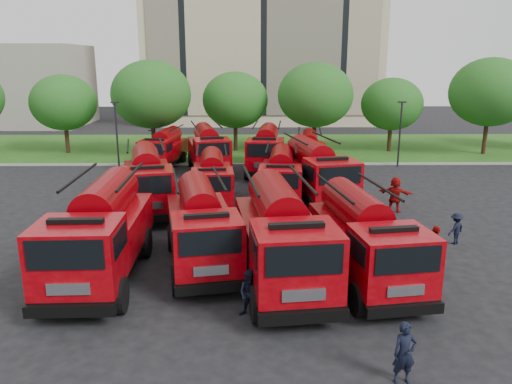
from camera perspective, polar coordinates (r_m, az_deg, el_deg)
ground at (r=22.85m, az=-1.44°, el=-6.10°), size 140.00×140.00×0.00m
lawn at (r=48.03m, az=-1.07°, el=5.14°), size 70.00×16.00×0.12m
curb at (r=40.07m, az=-1.13°, el=3.20°), size 70.00×0.30×0.14m
apartment_building at (r=69.43m, az=0.73°, el=18.44°), size 30.00×14.18×25.00m
side_building at (r=72.09m, az=-26.07°, el=10.88°), size 18.00×12.00×10.00m
tree_1 at (r=47.38m, az=-21.14°, el=9.50°), size 5.71×5.71×6.98m
tree_2 at (r=43.73m, az=-11.87°, el=10.86°), size 6.72×6.72×8.22m
tree_3 at (r=45.49m, az=-2.39°, el=10.46°), size 5.88×5.88×7.19m
tree_4 at (r=44.31m, az=6.80°, el=10.95°), size 6.55×6.55×8.01m
tree_5 at (r=46.76m, az=15.27°, el=9.66°), size 5.46×5.46×6.68m
tree_6 at (r=48.10m, az=25.21°, el=10.29°), size 6.89×6.89×8.42m
lamp_post_0 at (r=40.24m, az=-15.65°, el=6.78°), size 0.60×0.25×5.11m
lamp_post_1 at (r=40.62m, az=16.15°, el=6.82°), size 0.60×0.25×5.11m
fire_truck_0 at (r=19.93m, az=-17.36°, el=-4.40°), size 3.13×8.09×3.64m
fire_truck_1 at (r=20.38m, az=-6.28°, el=-3.90°), size 3.77×7.55×3.28m
fire_truck_2 at (r=18.64m, az=2.90°, el=-5.07°), size 3.65×8.24×3.63m
fire_truck_3 at (r=19.28m, az=12.30°, el=-5.22°), size 3.53×7.56×3.31m
fire_truck_4 at (r=28.31m, az=-12.32°, el=1.33°), size 4.16×7.87×3.41m
fire_truck_5 at (r=28.84m, az=-5.01°, el=1.42°), size 2.79×6.68×2.97m
fire_truck_6 at (r=29.22m, az=2.85°, el=1.73°), size 2.91×6.91×3.07m
fire_truck_7 at (r=29.69m, az=6.86°, el=2.30°), size 4.17×8.10×3.52m
fire_truck_8 at (r=39.65m, az=-10.48°, el=4.88°), size 3.05×6.64×2.92m
fire_truck_9 at (r=37.85m, az=-5.50°, el=4.91°), size 3.91×7.67×3.33m
fire_truck_10 at (r=37.31m, az=1.19°, el=4.85°), size 3.23×7.55×3.34m
fire_truck_11 at (r=37.51m, az=6.10°, el=4.48°), size 2.85×6.59×2.91m
firefighter_0 at (r=14.51m, az=16.34°, el=-20.12°), size 0.67×0.52×1.71m
firefighter_1 at (r=16.91m, az=-0.65°, el=-14.05°), size 0.90×0.70×1.63m
firefighter_2 at (r=21.59m, az=19.51°, el=-8.29°), size 0.89×1.21×1.83m
firefighter_3 at (r=24.78m, az=21.71°, el=-5.50°), size 1.06×0.94×1.47m
firefighter_4 at (r=27.44m, az=-10.30°, el=-2.72°), size 0.92×0.85×1.58m
firefighter_5 at (r=28.83m, az=15.46°, el=-2.16°), size 2.00×1.42×1.98m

